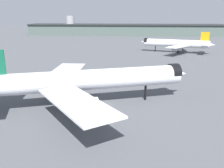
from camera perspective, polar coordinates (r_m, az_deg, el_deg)
name	(u,v)px	position (r m, az deg, el deg)	size (l,w,h in m)	color
ground	(103,104)	(61.65, -2.21, -4.72)	(900.00, 900.00, 0.00)	#4C4F54
airliner_near_gate	(84,81)	(59.48, -6.57, 0.81)	(53.32, 47.65, 14.36)	silver
airliner_far_taxiway	(176,43)	(151.10, 14.71, 9.12)	(42.05, 37.37, 12.47)	white
terminal_building	(123,29)	(280.43, 2.65, 12.57)	(213.91, 31.94, 21.12)	#475651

